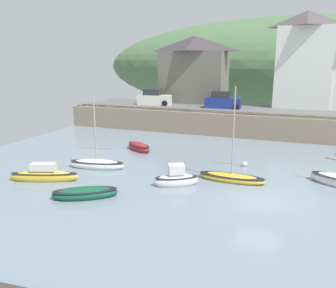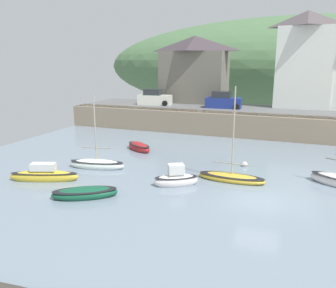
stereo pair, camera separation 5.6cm
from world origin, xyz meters
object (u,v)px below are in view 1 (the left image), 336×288
object	(u,v)px
waterfront_building_left	(194,69)
fishing_boat_green	(176,179)
sailboat_blue_trim	(139,147)
sailboat_nearest_shore	(97,164)
mooring_buoy	(244,165)
parked_car_by_wall	(223,101)
dinghy_open_wooden	(85,193)
parked_car_near_slipway	(154,98)
sailboat_far_left	(232,177)
sailboat_white_hull	(44,176)
waterfront_building_centre	(304,59)

from	to	relation	value
waterfront_building_left	fishing_boat_green	world-z (taller)	waterfront_building_left
sailboat_blue_trim	sailboat_nearest_shore	bearing A→B (deg)	-63.08
mooring_buoy	parked_car_by_wall	bearing A→B (deg)	108.69
dinghy_open_wooden	fishing_boat_green	world-z (taller)	fishing_boat_green
fishing_boat_green	parked_car_near_slipway	world-z (taller)	parked_car_near_slipway
fishing_boat_green	parked_car_by_wall	xyz separation A→B (m)	(-1.39, 20.05, 2.81)
sailboat_far_left	sailboat_white_hull	xyz separation A→B (m)	(-11.67, -4.42, 0.11)
waterfront_building_left	waterfront_building_centre	distance (m)	13.38
fishing_boat_green	sailboat_blue_trim	bearing A→B (deg)	99.40
waterfront_building_left	sailboat_white_hull	size ratio (longest dim) A/B	1.85
sailboat_blue_trim	sailboat_far_left	size ratio (longest dim) A/B	0.50
waterfront_building_centre	parked_car_near_slipway	world-z (taller)	waterfront_building_centre
fishing_boat_green	mooring_buoy	distance (m)	6.64
sailboat_far_left	sailboat_nearest_shore	world-z (taller)	sailboat_far_left
sailboat_far_left	parked_car_near_slipway	bearing A→B (deg)	127.98
sailboat_blue_trim	sailboat_far_left	world-z (taller)	sailboat_far_left
sailboat_white_hull	mooring_buoy	distance (m)	14.40
dinghy_open_wooden	fishing_boat_green	distance (m)	5.75
sailboat_nearest_shore	parked_car_by_wall	size ratio (longest dim) A/B	1.35
fishing_boat_green	parked_car_by_wall	distance (m)	20.30
parked_car_by_wall	parked_car_near_slipway	bearing A→B (deg)	176.62
dinghy_open_wooden	sailboat_nearest_shore	size ratio (longest dim) A/B	0.70
sailboat_far_left	fishing_boat_green	size ratio (longest dim) A/B	2.14
fishing_boat_green	waterfront_building_centre	bearing A→B (deg)	43.07
waterfront_building_left	waterfront_building_centre	size ratio (longest dim) A/B	0.78
sailboat_nearest_shore	mooring_buoy	size ratio (longest dim) A/B	12.11
dinghy_open_wooden	fishing_boat_green	xyz separation A→B (m)	(4.31, 3.80, 0.15)
dinghy_open_wooden	waterfront_building_centre	bearing A→B (deg)	36.84
sailboat_white_hull	fishing_boat_green	size ratio (longest dim) A/B	1.55
waterfront_building_centre	sailboat_far_left	world-z (taller)	waterfront_building_centre
sailboat_nearest_shore	fishing_boat_green	bearing A→B (deg)	-21.98
sailboat_white_hull	fishing_boat_green	xyz separation A→B (m)	(8.51, 2.32, 0.04)
sailboat_blue_trim	sailboat_white_hull	world-z (taller)	sailboat_white_hull
mooring_buoy	sailboat_blue_trim	bearing A→B (deg)	171.12
parked_car_by_wall	mooring_buoy	bearing A→B (deg)	-74.70
sailboat_blue_trim	sailboat_nearest_shore	world-z (taller)	sailboat_nearest_shore
sailboat_blue_trim	fishing_boat_green	world-z (taller)	fishing_boat_green
parked_car_near_slipway	mooring_buoy	bearing A→B (deg)	-52.03
waterfront_building_left	sailboat_nearest_shore	size ratio (longest dim) A/B	1.51
parked_car_by_wall	mooring_buoy	world-z (taller)	parked_car_by_wall
fishing_boat_green	sailboat_nearest_shore	distance (m)	6.86
waterfront_building_left	parked_car_near_slipway	distance (m)	6.86
dinghy_open_wooden	parked_car_by_wall	distance (m)	24.21
waterfront_building_left	parked_car_near_slipway	world-z (taller)	waterfront_building_left
waterfront_building_left	waterfront_building_centre	xyz separation A→B (m)	(13.32, 0.00, 1.23)
waterfront_building_left	sailboat_blue_trim	world-z (taller)	waterfront_building_left
sailboat_blue_trim	parked_car_near_slipway	bearing A→B (deg)	140.79
dinghy_open_wooden	sailboat_white_hull	xyz separation A→B (m)	(-4.20, 1.48, 0.11)
sailboat_white_hull	dinghy_open_wooden	bearing A→B (deg)	-39.45
sailboat_white_hull	fishing_boat_green	world-z (taller)	fishing_boat_green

